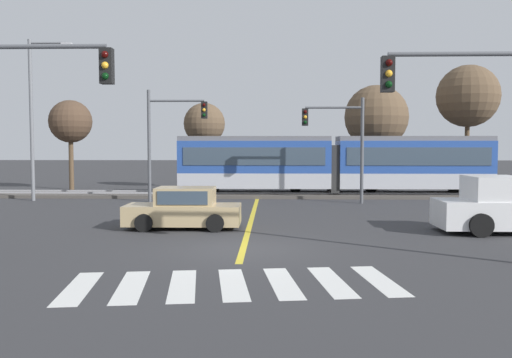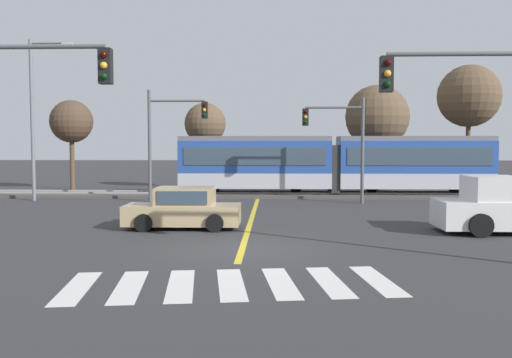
{
  "view_description": "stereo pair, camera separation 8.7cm",
  "coord_description": "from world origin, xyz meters",
  "px_view_note": "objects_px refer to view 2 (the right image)",
  "views": [
    {
      "loc": [
        0.86,
        -15.75,
        3.03
      ],
      "look_at": [
        0.15,
        7.63,
        1.6
      ],
      "focal_mm": 38.0,
      "sensor_mm": 36.0,
      "label": 1
    },
    {
      "loc": [
        0.94,
        -15.75,
        3.03
      ],
      "look_at": [
        0.15,
        7.63,
        1.6
      ],
      "focal_mm": 38.0,
      "sensor_mm": 36.0,
      "label": 2
    }
  ],
  "objects_px": {
    "light_rail_tram": "(334,162)",
    "traffic_light_far_right": "(341,135)",
    "sedan_crossing": "(183,209)",
    "traffic_light_near_left": "(19,108)",
    "bare_tree_east": "(377,117)",
    "traffic_light_near_right": "(474,114)",
    "traffic_light_far_left": "(169,130)",
    "bare_tree_far_east": "(469,96)",
    "street_lamp_west": "(36,110)",
    "pickup_truck": "(512,209)",
    "bare_tree_west": "(205,124)",
    "bare_tree_far_west": "(71,122)"
  },
  "relations": [
    {
      "from": "light_rail_tram",
      "to": "traffic_light_far_right",
      "type": "xyz_separation_m",
      "value": [
        -0.08,
        -4.12,
        1.57
      ]
    },
    {
      "from": "sedan_crossing",
      "to": "traffic_light_near_left",
      "type": "bearing_deg",
      "value": -118.52
    },
    {
      "from": "sedan_crossing",
      "to": "bare_tree_east",
      "type": "distance_m",
      "value": 20.92
    },
    {
      "from": "bare_tree_east",
      "to": "traffic_light_near_right",
      "type": "bearing_deg",
      "value": -94.74
    },
    {
      "from": "traffic_light_far_left",
      "to": "bare_tree_far_east",
      "type": "relative_size",
      "value": 0.7
    },
    {
      "from": "traffic_light_near_right",
      "to": "bare_tree_far_east",
      "type": "height_order",
      "value": "bare_tree_far_east"
    },
    {
      "from": "traffic_light_near_right",
      "to": "street_lamp_west",
      "type": "xyz_separation_m",
      "value": [
        -18.16,
        15.5,
        1.18
      ]
    },
    {
      "from": "pickup_truck",
      "to": "light_rail_tram",
      "type": "bearing_deg",
      "value": 108.9
    },
    {
      "from": "sedan_crossing",
      "to": "traffic_light_near_right",
      "type": "xyz_separation_m",
      "value": [
        8.41,
        -5.7,
        3.15
      ]
    },
    {
      "from": "pickup_truck",
      "to": "traffic_light_near_left",
      "type": "relative_size",
      "value": 0.88
    },
    {
      "from": "traffic_light_far_right",
      "to": "traffic_light_near_left",
      "type": "height_order",
      "value": "traffic_light_near_left"
    },
    {
      "from": "traffic_light_far_left",
      "to": "traffic_light_near_left",
      "type": "bearing_deg",
      "value": -93.3
    },
    {
      "from": "sedan_crossing",
      "to": "traffic_light_far_left",
      "type": "xyz_separation_m",
      "value": [
        -2.33,
        9.4,
        3.19
      ]
    },
    {
      "from": "bare_tree_east",
      "to": "light_rail_tram",
      "type": "bearing_deg",
      "value": -126.43
    },
    {
      "from": "bare_tree_west",
      "to": "bare_tree_east",
      "type": "bearing_deg",
      "value": -5.15
    },
    {
      "from": "bare_tree_far_west",
      "to": "bare_tree_far_east",
      "type": "distance_m",
      "value": 27.56
    },
    {
      "from": "sedan_crossing",
      "to": "traffic_light_far_right",
      "type": "distance_m",
      "value": 11.62
    },
    {
      "from": "street_lamp_west",
      "to": "traffic_light_far_right",
      "type": "bearing_deg",
      "value": -3.02
    },
    {
      "from": "traffic_light_near_left",
      "to": "sedan_crossing",
      "type": "bearing_deg",
      "value": 61.48
    },
    {
      "from": "traffic_light_far_left",
      "to": "bare_tree_east",
      "type": "bearing_deg",
      "value": 33.09
    },
    {
      "from": "traffic_light_far_right",
      "to": "bare_tree_far_east",
      "type": "height_order",
      "value": "bare_tree_far_east"
    },
    {
      "from": "pickup_truck",
      "to": "traffic_light_far_left",
      "type": "distance_m",
      "value": 17.47
    },
    {
      "from": "traffic_light_far_left",
      "to": "street_lamp_west",
      "type": "xyz_separation_m",
      "value": [
        -7.42,
        0.4,
        1.14
      ]
    },
    {
      "from": "pickup_truck",
      "to": "bare_tree_west",
      "type": "relative_size",
      "value": 0.89
    },
    {
      "from": "street_lamp_west",
      "to": "bare_tree_far_east",
      "type": "relative_size",
      "value": 1.02
    },
    {
      "from": "traffic_light_near_left",
      "to": "traffic_light_near_right",
      "type": "xyz_separation_m",
      "value": [
        11.62,
        0.21,
        -0.14
      ]
    },
    {
      "from": "bare_tree_far_west",
      "to": "bare_tree_far_east",
      "type": "relative_size",
      "value": 0.72
    },
    {
      "from": "street_lamp_west",
      "to": "bare_tree_east",
      "type": "height_order",
      "value": "street_lamp_west"
    },
    {
      "from": "sedan_crossing",
      "to": "bare_tree_far_west",
      "type": "xyz_separation_m",
      "value": [
        -10.67,
        17.38,
        3.98
      ]
    },
    {
      "from": "bare_tree_east",
      "to": "bare_tree_far_east",
      "type": "bearing_deg",
      "value": 7.39
    },
    {
      "from": "traffic_light_near_left",
      "to": "street_lamp_west",
      "type": "distance_m",
      "value": 17.05
    },
    {
      "from": "sedan_crossing",
      "to": "traffic_light_far_left",
      "type": "bearing_deg",
      "value": 103.92
    },
    {
      "from": "traffic_light_near_left",
      "to": "traffic_light_far_left",
      "type": "relative_size",
      "value": 1.02
    },
    {
      "from": "street_lamp_west",
      "to": "traffic_light_near_right",
      "type": "bearing_deg",
      "value": -40.48
    },
    {
      "from": "sedan_crossing",
      "to": "bare_tree_far_east",
      "type": "height_order",
      "value": "bare_tree_far_east"
    },
    {
      "from": "traffic_light_near_right",
      "to": "street_lamp_west",
      "type": "height_order",
      "value": "street_lamp_west"
    },
    {
      "from": "pickup_truck",
      "to": "bare_tree_east",
      "type": "height_order",
      "value": "bare_tree_east"
    },
    {
      "from": "pickup_truck",
      "to": "traffic_light_far_right",
      "type": "height_order",
      "value": "traffic_light_far_right"
    },
    {
      "from": "sedan_crossing",
      "to": "traffic_light_near_left",
      "type": "height_order",
      "value": "traffic_light_near_left"
    },
    {
      "from": "bare_tree_east",
      "to": "bare_tree_far_east",
      "type": "relative_size",
      "value": 0.83
    },
    {
      "from": "sedan_crossing",
      "to": "traffic_light_far_right",
      "type": "bearing_deg",
      "value": 52.47
    },
    {
      "from": "street_lamp_west",
      "to": "bare_tree_east",
      "type": "bearing_deg",
      "value": 21.37
    },
    {
      "from": "pickup_truck",
      "to": "traffic_light_near_right",
      "type": "distance_m",
      "value": 6.7
    },
    {
      "from": "bare_tree_far_east",
      "to": "traffic_light_far_left",
      "type": "bearing_deg",
      "value": -154.57
    },
    {
      "from": "sedan_crossing",
      "to": "traffic_light_near_left",
      "type": "distance_m",
      "value": 7.49
    },
    {
      "from": "light_rail_tram",
      "to": "bare_tree_east",
      "type": "xyz_separation_m",
      "value": [
        3.41,
        4.62,
        2.95
      ]
    },
    {
      "from": "bare_tree_far_west",
      "to": "street_lamp_west",
      "type": "bearing_deg",
      "value": -83.12
    },
    {
      "from": "light_rail_tram",
      "to": "traffic_light_near_right",
      "type": "xyz_separation_m",
      "value": [
        1.47,
        -18.75,
        1.8
      ]
    },
    {
      "from": "sedan_crossing",
      "to": "traffic_light_far_left",
      "type": "relative_size",
      "value": 0.7
    },
    {
      "from": "traffic_light_far_right",
      "to": "bare_tree_far_west",
      "type": "distance_m",
      "value": 19.48
    }
  ]
}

